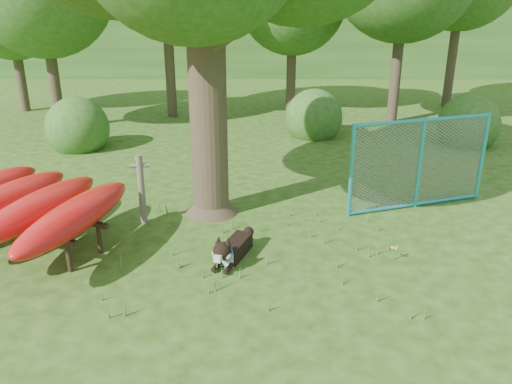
{
  "coord_description": "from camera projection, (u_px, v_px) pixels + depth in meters",
  "views": [
    {
      "loc": [
        0.24,
        -6.63,
        3.94
      ],
      "look_at": [
        0.2,
        1.2,
        1.0
      ],
      "focal_mm": 35.0,
      "sensor_mm": 36.0,
      "label": 1
    }
  ],
  "objects": [
    {
      "name": "bg_tree_c",
      "position": [
        293.0,
        0.0,
        18.31
      ],
      "size": [
        4.0,
        4.0,
        6.12
      ],
      "color": "#382B1E",
      "rests_on": "ground"
    },
    {
      "name": "ground",
      "position": [
        243.0,
        281.0,
        7.59
      ],
      "size": [
        80.0,
        80.0,
        0.0
      ],
      "primitive_type": "plane",
      "color": "#21450D",
      "rests_on": "ground"
    },
    {
      "name": "wildflower_clump",
      "position": [
        394.0,
        249.0,
        8.14
      ],
      "size": [
        0.12,
        0.11,
        0.25
      ],
      "rotation": [
        0.0,
        0.0,
        -0.04
      ],
      "color": "#407D29",
      "rests_on": "ground"
    },
    {
      "name": "wooden_post",
      "position": [
        141.0,
        188.0,
        9.39
      ],
      "size": [
        0.37,
        0.15,
        1.36
      ],
      "rotation": [
        0.0,
        0.0,
        0.22
      ],
      "color": "brown",
      "rests_on": "ground"
    },
    {
      "name": "kayak_rack",
      "position": [
        21.0,
        204.0,
        8.39
      ],
      "size": [
        3.75,
        4.06,
        1.04
      ],
      "rotation": [
        0.0,
        0.0,
        -0.42
      ],
      "color": "black",
      "rests_on": "ground"
    },
    {
      "name": "shrub_right",
      "position": [
        465.0,
        144.0,
        15.05
      ],
      "size": [
        1.8,
        1.8,
        1.8
      ],
      "primitive_type": "sphere",
      "color": "#29561B",
      "rests_on": "ground"
    },
    {
      "name": "wooded_hillside",
      "position": [
        255.0,
        20.0,
        32.75
      ],
      "size": [
        80.0,
        12.0,
        6.0
      ],
      "primitive_type": "cube",
      "color": "#29561B",
      "rests_on": "ground"
    },
    {
      "name": "husky_dog",
      "position": [
        231.0,
        249.0,
        8.13
      ],
      "size": [
        0.67,
        1.22,
        0.57
      ],
      "rotation": [
        0.0,
        0.0,
        -0.35
      ],
      "color": "black",
      "rests_on": "ground"
    },
    {
      "name": "shrub_mid",
      "position": [
        313.0,
        136.0,
        16.01
      ],
      "size": [
        1.8,
        1.8,
        1.8
      ],
      "primitive_type": "sphere",
      "color": "#29561B",
      "rests_on": "ground"
    },
    {
      "name": "shrub_left",
      "position": [
        80.0,
        148.0,
        14.64
      ],
      "size": [
        1.8,
        1.8,
        1.8
      ],
      "primitive_type": "sphere",
      "color": "#29561B",
      "rests_on": "ground"
    },
    {
      "name": "fence_section",
      "position": [
        420.0,
        164.0,
        10.07
      ],
      "size": [
        3.05,
        1.12,
        3.12
      ],
      "rotation": [
        0.0,
        0.0,
        0.33
      ],
      "color": "teal",
      "rests_on": "ground"
    },
    {
      "name": "bg_tree_f",
      "position": [
        10.0,
        11.0,
        18.49
      ],
      "size": [
        3.6,
        3.6,
        5.55
      ],
      "color": "#382B1E",
      "rests_on": "ground"
    }
  ]
}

